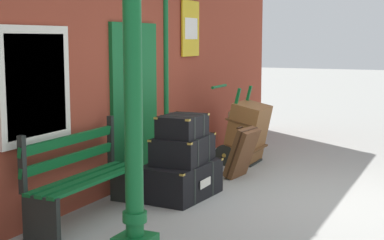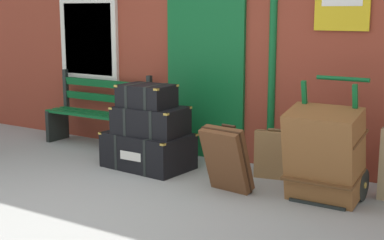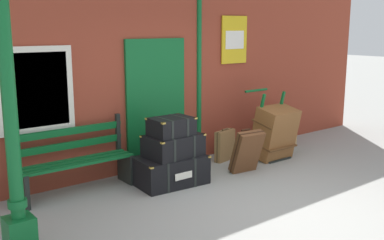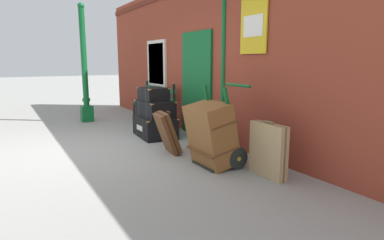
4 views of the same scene
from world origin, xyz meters
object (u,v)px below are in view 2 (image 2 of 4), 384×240
steamer_trunk_middle (151,120)px  porters_trolley (329,171)px  suitcase_umber (275,155)px  suitcase_charcoal (227,160)px  platform_bench (99,114)px  steamer_trunk_top (147,96)px  steamer_trunk_base (148,150)px  large_brown_trunk (324,155)px

steamer_trunk_middle → porters_trolley: bearing=3.0°
steamer_trunk_middle → suitcase_umber: (1.40, 0.42, -0.31)m
suitcase_charcoal → suitcase_umber: bearing=74.6°
platform_bench → steamer_trunk_top: bearing=-24.2°
platform_bench → suitcase_charcoal: (2.48, -0.87, -0.09)m
steamer_trunk_middle → suitcase_charcoal: (1.20, -0.32, -0.23)m
steamer_trunk_top → suitcase_umber: (1.44, 0.43, -0.60)m
steamer_trunk_base → suitcase_charcoal: (1.25, -0.33, 0.14)m
suitcase_umber → platform_bench: bearing=177.2°
porters_trolley → steamer_trunk_middle: bearing=-177.0°
steamer_trunk_top → platform_bench: bearing=155.8°
platform_bench → large_brown_trunk: bearing=-10.1°
steamer_trunk_base → porters_trolley: size_ratio=0.89×
steamer_trunk_base → porters_trolley: bearing=2.8°
platform_bench → steamer_trunk_top: platform_bench is taller
steamer_trunk_base → steamer_trunk_middle: size_ratio=1.27×
platform_bench → steamer_trunk_base: bearing=-23.5°
steamer_trunk_middle → suitcase_umber: size_ratio=1.45×
platform_bench → large_brown_trunk: 3.47m
steamer_trunk_top → large_brown_trunk: steamer_trunk_top is taller
steamer_trunk_base → large_brown_trunk: (2.18, -0.07, 0.26)m
suitcase_umber → steamer_trunk_middle: bearing=-163.5°
steamer_trunk_middle → suitcase_charcoal: size_ratio=1.17×
steamer_trunk_base → steamer_trunk_top: steamer_trunk_top is taller
steamer_trunk_base → steamer_trunk_top: bearing=-73.0°
steamer_trunk_base → suitcase_charcoal: bearing=-14.7°
platform_bench → suitcase_charcoal: bearing=-19.2°
porters_trolley → large_brown_trunk: 0.27m
steamer_trunk_top → porters_trolley: (2.17, 0.13, -0.60)m
steamer_trunk_base → steamer_trunk_middle: bearing=-7.9°
steamer_trunk_top → large_brown_trunk: bearing=-1.4°
large_brown_trunk → suitcase_charcoal: (-0.93, -0.25, -0.12)m
steamer_trunk_top → porters_trolley: porters_trolley is taller
suitcase_umber → porters_trolley: bearing=-22.7°
steamer_trunk_base → suitcase_umber: size_ratio=1.85×
suitcase_charcoal → suitcase_umber: size_ratio=1.24×
steamer_trunk_middle → porters_trolley: porters_trolley is taller
platform_bench → steamer_trunk_base: 1.37m
platform_bench → large_brown_trunk: size_ratio=1.68×
platform_bench → large_brown_trunk: (3.41, -0.61, 0.03)m
platform_bench → suitcase_charcoal: platform_bench is taller
steamer_trunk_middle → suitcase_charcoal: steamer_trunk_middle is taller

